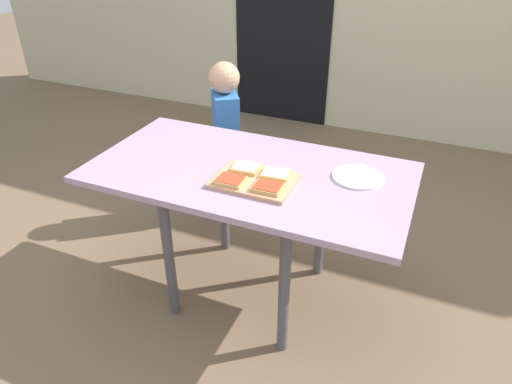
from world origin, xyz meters
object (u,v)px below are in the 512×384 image
(plate_white_right, at_px, (358,177))
(pizza_slice_far_right, at_px, (276,174))
(pizza_slice_near_right, at_px, (268,187))
(dining_table, at_px, (249,184))
(pizza_slice_near_left, at_px, (230,180))
(child_left, at_px, (226,129))
(pizza_slice_far_left, at_px, (246,168))
(cutting_board, at_px, (254,181))

(plate_white_right, bearing_deg, pizza_slice_far_right, -154.79)
(pizza_slice_near_right, bearing_deg, pizza_slice_far_right, 95.48)
(dining_table, xyz_separation_m, pizza_slice_near_left, (-0.01, -0.16, 0.10))
(pizza_slice_near_right, height_order, child_left, child_left)
(pizza_slice_near_right, bearing_deg, dining_table, 134.98)
(dining_table, distance_m, pizza_slice_far_right, 0.18)
(pizza_slice_far_left, height_order, child_left, child_left)
(pizza_slice_far_right, bearing_deg, dining_table, 165.55)
(pizza_slice_far_right, height_order, pizza_slice_far_left, same)
(dining_table, distance_m, cutting_board, 0.15)
(cutting_board, distance_m, pizza_slice_near_left, 0.11)
(cutting_board, relative_size, pizza_slice_far_right, 2.68)
(plate_white_right, bearing_deg, pizza_slice_near_left, -149.93)
(cutting_board, xyz_separation_m, child_left, (-0.52, 0.76, -0.15))
(pizza_slice_near_right, relative_size, pizza_slice_near_left, 0.99)
(pizza_slice_far_right, relative_size, plate_white_right, 0.58)
(cutting_board, bearing_deg, pizza_slice_near_left, -142.16)
(cutting_board, height_order, pizza_slice_near_left, pizza_slice_near_left)
(pizza_slice_near_left, relative_size, plate_white_right, 0.55)
(cutting_board, distance_m, pizza_slice_far_left, 0.09)
(cutting_board, relative_size, child_left, 0.35)
(pizza_slice_near_right, xyz_separation_m, pizza_slice_near_left, (-0.17, -0.01, 0.00))
(plate_white_right, bearing_deg, pizza_slice_far_left, -161.97)
(pizza_slice_far_left, bearing_deg, pizza_slice_far_right, -0.42)
(pizza_slice_near_left, height_order, child_left, child_left)
(child_left, bearing_deg, pizza_slice_near_left, -62.22)
(pizza_slice_near_left, bearing_deg, child_left, 117.78)
(dining_table, bearing_deg, cutting_board, -55.27)
(pizza_slice_near_right, distance_m, child_left, 1.03)
(pizza_slice_near_left, distance_m, child_left, 0.95)
(pizza_slice_far_left, bearing_deg, child_left, 122.65)
(dining_table, xyz_separation_m, pizza_slice_far_left, (-0.00, -0.04, 0.10))
(pizza_slice_far_right, height_order, child_left, child_left)
(cutting_board, height_order, pizza_slice_far_left, pizza_slice_far_left)
(pizza_slice_far_right, distance_m, plate_white_right, 0.36)
(dining_table, height_order, plate_white_right, plate_white_right)
(plate_white_right, bearing_deg, pizza_slice_near_right, -139.38)
(pizza_slice_far_right, height_order, plate_white_right, pizza_slice_far_right)
(dining_table, distance_m, child_left, 0.81)
(cutting_board, relative_size, pizza_slice_near_right, 2.85)
(pizza_slice_near_right, xyz_separation_m, pizza_slice_far_right, (-0.01, 0.12, 0.00))
(pizza_slice_near_right, height_order, pizza_slice_far_left, same)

